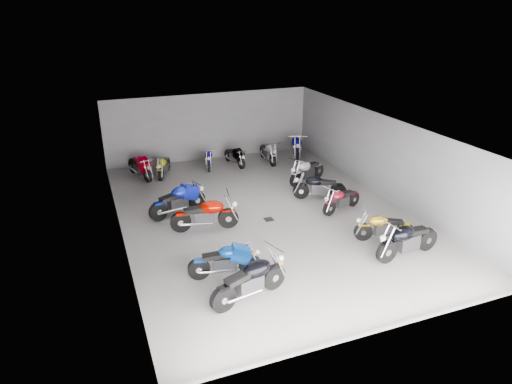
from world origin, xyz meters
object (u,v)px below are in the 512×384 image
at_px(motorcycle_right_a, 407,240).
at_px(motorcycle_back_e, 268,152).
at_px(motorcycle_right_f, 307,171).
at_px(motorcycle_back_c, 209,158).
at_px(motorcycle_right_b, 384,227).
at_px(motorcycle_back_b, 164,166).
at_px(motorcycle_right_e, 319,187).
at_px(motorcycle_back_d, 235,156).
at_px(motorcycle_right_d, 341,200).
at_px(motorcycle_back_a, 140,166).
at_px(motorcycle_left_a, 250,280).
at_px(motorcycle_left_b, 226,261).
at_px(drain_grate, 269,219).
at_px(motorcycle_left_e, 179,200).
at_px(motorcycle_left_d, 205,215).
at_px(motorcycle_back_f, 296,146).

height_order(motorcycle_right_a, motorcycle_back_e, motorcycle_right_a).
bearing_deg(motorcycle_right_f, motorcycle_back_c, 20.74).
relative_size(motorcycle_right_b, motorcycle_back_b, 1.04).
height_order(motorcycle_right_b, motorcycle_right_e, motorcycle_right_e).
distance_m(motorcycle_back_b, motorcycle_back_c, 2.19).
distance_m(motorcycle_right_a, motorcycle_right_e, 4.88).
bearing_deg(motorcycle_back_d, motorcycle_back_c, -15.20).
height_order(motorcycle_right_d, motorcycle_back_a, motorcycle_back_a).
bearing_deg(motorcycle_left_a, motorcycle_back_a, 171.77).
bearing_deg(motorcycle_left_a, motorcycle_back_d, 147.45).
distance_m(motorcycle_right_f, motorcycle_back_b, 6.31).
distance_m(motorcycle_left_a, motorcycle_back_d, 10.65).
distance_m(motorcycle_right_e, motorcycle_back_b, 7.04).
relative_size(motorcycle_left_a, motorcycle_right_a, 0.97).
height_order(motorcycle_back_a, motorcycle_back_c, motorcycle_back_a).
distance_m(motorcycle_right_d, motorcycle_back_d, 6.63).
bearing_deg(motorcycle_back_d, motorcycle_left_b, 59.85).
relative_size(motorcycle_left_b, motorcycle_back_a, 0.97).
distance_m(drain_grate, motorcycle_right_f, 4.07).
bearing_deg(motorcycle_right_b, motorcycle_back_d, 33.00).
distance_m(motorcycle_left_e, motorcycle_back_a, 4.43).
bearing_deg(motorcycle_left_a, motorcycle_back_e, 139.10).
relative_size(motorcycle_right_f, motorcycle_back_b, 1.11).
height_order(drain_grate, motorcycle_back_a, motorcycle_back_a).
bearing_deg(drain_grate, motorcycle_back_b, 114.45).
distance_m(motorcycle_left_b, motorcycle_right_f, 7.91).
bearing_deg(motorcycle_left_d, motorcycle_left_e, -149.04).
bearing_deg(motorcycle_right_f, motorcycle_back_e, -15.21).
height_order(motorcycle_left_d, motorcycle_right_b, motorcycle_left_d).
relative_size(motorcycle_right_f, motorcycle_back_c, 1.09).
distance_m(motorcycle_right_b, motorcycle_back_a, 10.84).
height_order(motorcycle_right_a, motorcycle_back_f, motorcycle_back_f).
height_order(motorcycle_right_b, motorcycle_back_d, motorcycle_right_b).
relative_size(drain_grate, motorcycle_back_f, 0.14).
bearing_deg(motorcycle_back_c, motorcycle_left_d, 89.37).
bearing_deg(motorcycle_back_e, motorcycle_right_d, 96.19).
distance_m(motorcycle_left_a, motorcycle_back_c, 10.48).
bearing_deg(motorcycle_right_a, motorcycle_right_b, -5.18).
bearing_deg(motorcycle_back_d, motorcycle_left_a, 63.55).
xyz_separation_m(motorcycle_left_d, motorcycle_right_b, (5.16, -2.78, -0.08)).
bearing_deg(motorcycle_back_e, motorcycle_left_b, 63.70).
relative_size(motorcycle_right_a, motorcycle_right_d, 1.27).
height_order(drain_grate, motorcycle_left_b, motorcycle_left_b).
height_order(motorcycle_left_e, motorcycle_back_c, motorcycle_left_e).
bearing_deg(motorcycle_back_e, motorcycle_left_d, 54.09).
relative_size(motorcycle_left_b, motorcycle_back_f, 0.90).
relative_size(motorcycle_left_e, motorcycle_back_f, 0.97).
height_order(motorcycle_back_c, motorcycle_back_e, motorcycle_back_e).
bearing_deg(motorcycle_right_f, motorcycle_right_b, 155.07).
bearing_deg(motorcycle_back_f, motorcycle_left_e, 55.06).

